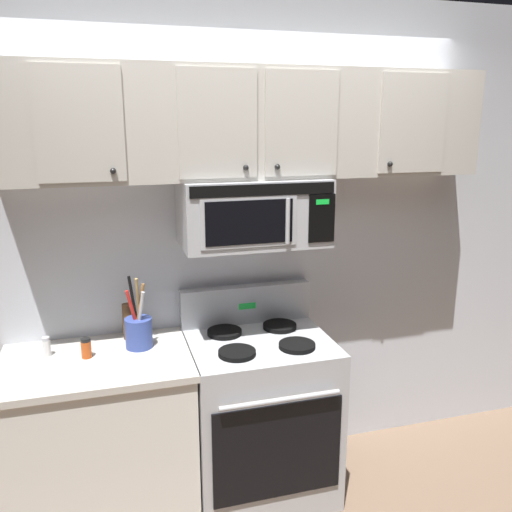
{
  "coord_description": "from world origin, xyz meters",
  "views": [
    {
      "loc": [
        -0.76,
        -2.12,
        2.04
      ],
      "look_at": [
        0.0,
        0.49,
        1.35
      ],
      "focal_mm": 37.46,
      "sensor_mm": 36.0,
      "label": 1
    }
  ],
  "objects_px": {
    "spice_jar": "(86,348)",
    "utensil_crock_blue": "(139,330)",
    "over_range_microwave": "(253,212)",
    "salt_shaker": "(46,347)",
    "pepper_mill": "(128,321)",
    "stove_range": "(259,413)"
  },
  "relations": [
    {
      "from": "utensil_crock_blue",
      "to": "pepper_mill",
      "type": "height_order",
      "value": "utensil_crock_blue"
    },
    {
      "from": "over_range_microwave",
      "to": "pepper_mill",
      "type": "relative_size",
      "value": 3.87
    },
    {
      "from": "pepper_mill",
      "to": "utensil_crock_blue",
      "type": "bearing_deg",
      "value": -70.27
    },
    {
      "from": "pepper_mill",
      "to": "salt_shaker",
      "type": "bearing_deg",
      "value": -164.94
    },
    {
      "from": "over_range_microwave",
      "to": "utensil_crock_blue",
      "type": "bearing_deg",
      "value": -177.62
    },
    {
      "from": "over_range_microwave",
      "to": "spice_jar",
      "type": "height_order",
      "value": "over_range_microwave"
    },
    {
      "from": "stove_range",
      "to": "over_range_microwave",
      "type": "xyz_separation_m",
      "value": [
        -0.0,
        0.12,
        1.11
      ]
    },
    {
      "from": "stove_range",
      "to": "pepper_mill",
      "type": "bearing_deg",
      "value": 161.68
    },
    {
      "from": "utensil_crock_blue",
      "to": "pepper_mill",
      "type": "relative_size",
      "value": 1.97
    },
    {
      "from": "utensil_crock_blue",
      "to": "salt_shaker",
      "type": "distance_m",
      "value": 0.45
    },
    {
      "from": "spice_jar",
      "to": "utensil_crock_blue",
      "type": "bearing_deg",
      "value": 11.7
    },
    {
      "from": "pepper_mill",
      "to": "spice_jar",
      "type": "relative_size",
      "value": 1.94
    },
    {
      "from": "over_range_microwave",
      "to": "utensil_crock_blue",
      "type": "height_order",
      "value": "over_range_microwave"
    },
    {
      "from": "over_range_microwave",
      "to": "salt_shaker",
      "type": "distance_m",
      "value": 1.24
    },
    {
      "from": "stove_range",
      "to": "spice_jar",
      "type": "xyz_separation_m",
      "value": [
        -0.88,
        0.04,
        0.48
      ]
    },
    {
      "from": "over_range_microwave",
      "to": "spice_jar",
      "type": "bearing_deg",
      "value": -174.83
    },
    {
      "from": "stove_range",
      "to": "salt_shaker",
      "type": "distance_m",
      "value": 1.18
    },
    {
      "from": "over_range_microwave",
      "to": "salt_shaker",
      "type": "xyz_separation_m",
      "value": [
        -1.07,
        -0.0,
        -0.63
      ]
    },
    {
      "from": "over_range_microwave",
      "to": "spice_jar",
      "type": "relative_size",
      "value": 7.5
    },
    {
      "from": "stove_range",
      "to": "over_range_microwave",
      "type": "bearing_deg",
      "value": 90.14
    },
    {
      "from": "utensil_crock_blue",
      "to": "spice_jar",
      "type": "relative_size",
      "value": 3.81
    },
    {
      "from": "salt_shaker",
      "to": "pepper_mill",
      "type": "xyz_separation_m",
      "value": [
        0.4,
        0.11,
        0.05
      ]
    }
  ]
}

